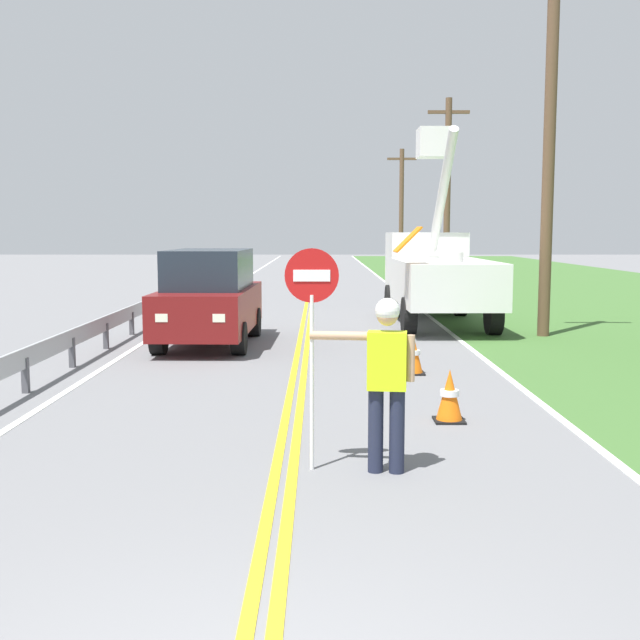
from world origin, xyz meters
TOP-DOWN VIEW (x-y plane):
  - centerline_yellow_left at (-0.09, 20.00)m, footprint 0.11×110.00m
  - centerline_yellow_right at (0.09, 20.00)m, footprint 0.11×110.00m
  - edge_line_right at (3.60, 20.00)m, footprint 0.12×110.00m
  - edge_line_left at (-3.60, 20.00)m, footprint 0.12×110.00m
  - flagger_worker at (1.05, 4.43)m, footprint 1.08×0.29m
  - stop_sign_paddle at (0.29, 4.52)m, footprint 0.56×0.04m
  - utility_bucket_truck at (3.53, 17.82)m, footprint 2.67×6.83m
  - oncoming_suv_nearest at (-2.06, 13.62)m, footprint 2.00×4.65m
  - utility_pole_near at (5.73, 15.05)m, footprint 1.80×0.28m
  - utility_pole_mid at (5.92, 30.80)m, footprint 1.80×0.28m
  - utility_pole_far at (5.40, 45.07)m, footprint 1.80×0.28m
  - traffic_cone_lead at (2.08, 6.61)m, footprint 0.40×0.40m
  - traffic_cone_mid at (2.01, 10.05)m, footprint 0.40×0.40m
  - guardrail_left_shoulder at (-4.20, 16.43)m, footprint 0.10×32.00m

SIDE VIEW (x-z plane):
  - centerline_yellow_left at x=-0.09m, z-range 0.00..0.01m
  - centerline_yellow_right at x=0.09m, z-range 0.00..0.01m
  - edge_line_right at x=3.60m, z-range 0.00..0.01m
  - edge_line_left at x=-3.60m, z-range 0.00..0.01m
  - traffic_cone_lead at x=2.08m, z-range -0.01..0.69m
  - traffic_cone_mid at x=2.01m, z-range -0.01..0.69m
  - guardrail_left_shoulder at x=-4.20m, z-range 0.16..0.87m
  - flagger_worker at x=1.05m, z-range 0.13..1.96m
  - oncoming_suv_nearest at x=-2.06m, z-range 0.01..2.11m
  - utility_bucket_truck at x=3.53m, z-range -1.25..4.07m
  - stop_sign_paddle at x=0.29m, z-range 0.54..2.87m
  - utility_pole_far at x=5.40m, z-range 0.18..7.69m
  - utility_pole_mid at x=5.92m, z-range 0.18..8.37m
  - utility_pole_near at x=5.73m, z-range 0.18..8.75m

